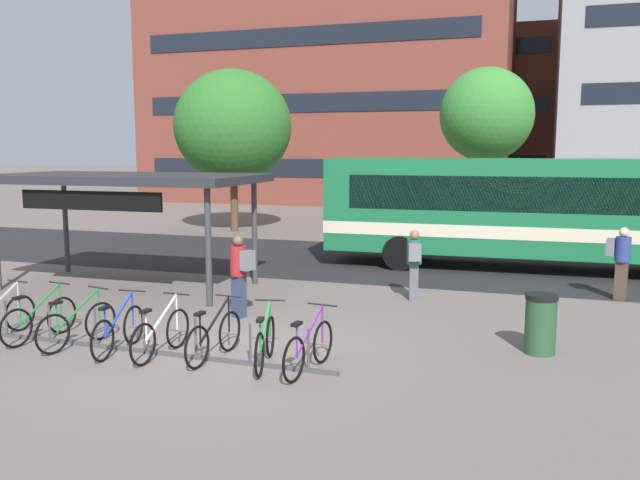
{
  "coord_description": "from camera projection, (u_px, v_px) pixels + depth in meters",
  "views": [
    {
      "loc": [
        5.05,
        -10.01,
        3.49
      ],
      "look_at": [
        0.39,
        4.2,
        1.41
      ],
      "focal_mm": 37.07,
      "sensor_mm": 36.0,
      "label": 1
    }
  ],
  "objects": [
    {
      "name": "parked_bicycle_green_1",
      "position": [
        40.0,
        320.0,
        12.07
      ],
      "size": [
        0.52,
        1.71,
        0.99
      ],
      "rotation": [
        0.0,
        0.0,
        1.43
      ],
      "color": "black",
      "rests_on": "ground"
    },
    {
      "name": "building_centre_block",
      "position": [
        439.0,
        116.0,
        54.24
      ],
      "size": [
        19.27,
        11.61,
        12.28
      ],
      "color": "brown",
      "rests_on": "ground"
    },
    {
      "name": "building_left_wing",
      "position": [
        330.0,
        55.0,
        44.11
      ],
      "size": [
        23.41,
        11.02,
        19.37
      ],
      "color": "brown",
      "rests_on": "ground"
    },
    {
      "name": "city_bus",
      "position": [
        539.0,
        209.0,
        18.89
      ],
      "size": [
        12.09,
        2.87,
        3.2
      ],
      "rotation": [
        0.0,
        0.0,
        0.03
      ],
      "color": "#196B3D",
      "rests_on": "ground"
    },
    {
      "name": "bus_lane_asphalt",
      "position": [
        364.0,
        260.0,
        20.72
      ],
      "size": [
        80.0,
        7.2,
        0.01
      ],
      "primitive_type": "cube",
      "color": "#232326",
      "rests_on": "ground"
    },
    {
      "name": "parked_bicycle_black_5",
      "position": [
        214.0,
        337.0,
        10.96
      ],
      "size": [
        0.52,
        1.72,
        0.99
      ],
      "rotation": [
        0.0,
        0.0,
        1.49
      ],
      "color": "black",
      "rests_on": "ground"
    },
    {
      "name": "transit_shelter",
      "position": [
        125.0,
        181.0,
        16.42
      ],
      "size": [
        6.65,
        3.52,
        2.86
      ],
      "rotation": [
        0.0,
        0.0,
        0.02
      ],
      "color": "#38383D",
      "rests_on": "ground"
    },
    {
      "name": "parked_bicycle_purple_7",
      "position": [
        309.0,
        349.0,
        10.33
      ],
      "size": [
        0.52,
        1.72,
        0.99
      ],
      "rotation": [
        0.0,
        0.0,
        1.44
      ],
      "color": "black",
      "rests_on": "ground"
    },
    {
      "name": "parked_bicycle_blue_3",
      "position": [
        119.0,
        331.0,
        11.35
      ],
      "size": [
        0.52,
        1.72,
        0.99
      ],
      "rotation": [
        0.0,
        0.0,
        1.65
      ],
      "color": "black",
      "rests_on": "ground"
    },
    {
      "name": "commuter_grey_pack_2",
      "position": [
        240.0,
        270.0,
        13.61
      ],
      "size": [
        0.59,
        0.46,
        1.72
      ],
      "rotation": [
        0.0,
        0.0,
        2.81
      ],
      "color": "#2D3851",
      "rests_on": "ground"
    },
    {
      "name": "parked_bicycle_green_6",
      "position": [
        265.0,
        343.0,
        10.61
      ],
      "size": [
        0.58,
        1.69,
        0.99
      ],
      "rotation": [
        0.0,
        0.0,
        1.8
      ],
      "color": "black",
      "rests_on": "ground"
    },
    {
      "name": "ground",
      "position": [
        224.0,
        351.0,
        11.46
      ],
      "size": [
        200.0,
        200.0,
        0.0
      ],
      "primitive_type": "plane",
      "color": "#6B605B"
    },
    {
      "name": "commuter_grey_pack_1",
      "position": [
        621.0,
        258.0,
        15.23
      ],
      "size": [
        0.58,
        0.43,
        1.7
      ],
      "rotation": [
        0.0,
        0.0,
        6.03
      ],
      "color": "#47382D",
      "rests_on": "ground"
    },
    {
      "name": "street_tree_1",
      "position": [
        233.0,
        126.0,
        27.51
      ],
      "size": [
        4.89,
        4.89,
        6.75
      ],
      "color": "brown",
      "rests_on": "ground"
    },
    {
      "name": "trash_bin",
      "position": [
        541.0,
        324.0,
        11.28
      ],
      "size": [
        0.55,
        0.55,
        1.03
      ],
      "color": "#284C2D",
      "rests_on": "ground"
    },
    {
      "name": "parked_bicycle_green_2",
      "position": [
        77.0,
        326.0,
        11.67
      ],
      "size": [
        0.58,
        1.69,
        0.99
      ],
      "rotation": [
        0.0,
        0.0,
        1.34
      ],
      "color": "black",
      "rests_on": "ground"
    },
    {
      "name": "commuter_grey_pack_0",
      "position": [
        414.0,
        260.0,
        15.19
      ],
      "size": [
        0.42,
        0.58,
        1.63
      ],
      "rotation": [
        0.0,
        0.0,
        1.8
      ],
      "color": "#565660",
      "rests_on": "ground"
    },
    {
      "name": "bike_rack",
      "position": [
        145.0,
        348.0,
        11.35
      ],
      "size": [
        7.01,
        0.21,
        0.7
      ],
      "rotation": [
        0.0,
        0.0,
        -0.02
      ],
      "color": "#47474C",
      "rests_on": "ground"
    },
    {
      "name": "street_tree_0",
      "position": [
        487.0,
        115.0,
        25.71
      ],
      "size": [
        3.62,
        3.62,
        6.62
      ],
      "color": "brown",
      "rests_on": "ground"
    },
    {
      "name": "parked_bicycle_white_4",
      "position": [
        161.0,
        334.0,
        11.12
      ],
      "size": [
        0.52,
        1.72,
        0.99
      ],
      "rotation": [
        0.0,
        0.0,
        1.53
      ],
      "color": "black",
      "rests_on": "ground"
    }
  ]
}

